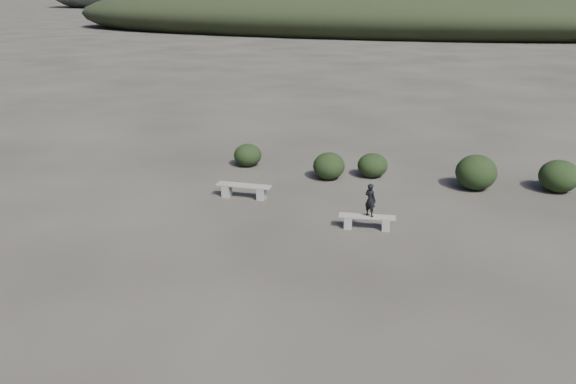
% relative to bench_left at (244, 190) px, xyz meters
% --- Properties ---
extents(ground, '(1200.00, 1200.00, 0.00)m').
position_rel_bench_left_xyz_m(ground, '(2.65, -5.26, -0.29)').
color(ground, '#302C25').
rests_on(ground, ground).
extents(bench_left, '(1.93, 0.63, 0.47)m').
position_rel_bench_left_xyz_m(bench_left, '(0.00, 0.00, 0.00)').
color(bench_left, gray).
rests_on(bench_left, ground).
extents(bench_right, '(1.72, 0.71, 0.42)m').
position_rel_bench_left_xyz_m(bench_right, '(4.60, -1.08, -0.03)').
color(bench_right, gray).
rests_on(bench_right, ground).
extents(seated_person, '(0.44, 0.37, 1.02)m').
position_rel_bench_left_xyz_m(seated_person, '(4.66, -1.06, 0.64)').
color(seated_person, black).
rests_on(seated_person, bench_right).
extents(shrub_a, '(1.12, 1.12, 0.91)m').
position_rel_bench_left_xyz_m(shrub_a, '(-1.51, 3.48, 0.17)').
color(shrub_a, black).
rests_on(shrub_a, ground).
extents(shrub_b, '(1.20, 1.20, 1.03)m').
position_rel_bench_left_xyz_m(shrub_b, '(2.07, 3.06, 0.23)').
color(shrub_b, black).
rests_on(shrub_b, ground).
extents(shrub_c, '(1.15, 1.15, 0.92)m').
position_rel_bench_left_xyz_m(shrub_c, '(3.55, 3.93, 0.17)').
color(shrub_c, black).
rests_on(shrub_c, ground).
extents(shrub_d, '(1.44, 1.44, 1.26)m').
position_rel_bench_left_xyz_m(shrub_d, '(7.31, 3.89, 0.34)').
color(shrub_d, black).
rests_on(shrub_d, ground).
extents(shrub_e, '(1.37, 1.37, 1.14)m').
position_rel_bench_left_xyz_m(shrub_e, '(10.06, 4.72, 0.28)').
color(shrub_e, black).
rests_on(shrub_e, ground).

